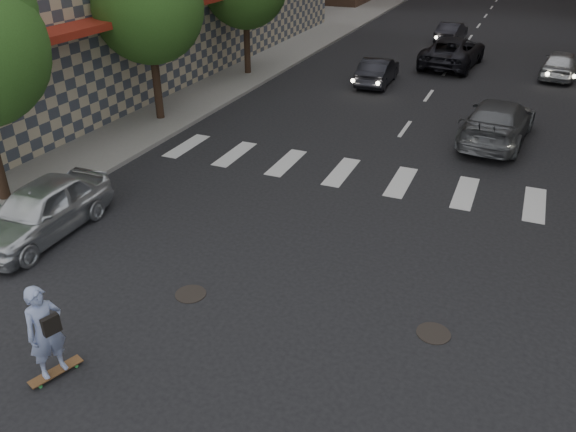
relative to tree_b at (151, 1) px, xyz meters
name	(u,v)px	position (x,y,z in m)	size (l,w,h in m)	color
ground	(246,352)	(9.45, -11.14, -4.65)	(160.00, 160.00, 0.00)	black
sidewalk_left	(178,61)	(-5.05, 8.86, -4.57)	(13.00, 80.00, 0.15)	gray
tree_b	(151,1)	(0.00, 0.00, 0.00)	(4.20, 4.20, 6.60)	#382619
manhole_b	(191,294)	(7.45, -9.94, -4.64)	(0.70, 0.70, 0.02)	black
manhole_c	(433,333)	(12.75, -9.14, -4.64)	(0.70, 0.70, 0.02)	black
skateboarder	(46,332)	(6.50, -13.08, -3.61)	(0.65, 1.02, 1.98)	brown
silver_sedan	(41,210)	(2.45, -9.14, -3.92)	(1.73, 4.29, 1.46)	silver
traffic_car_a	(378,71)	(6.67, 8.86, -3.99)	(1.39, 3.98, 1.31)	black
traffic_car_b	(498,121)	(12.86, 2.86, -3.87)	(2.17, 5.35, 1.55)	#54565B
traffic_car_c	(453,52)	(9.51, 14.13, -3.85)	(2.65, 5.75, 1.60)	black
traffic_car_d	(561,64)	(15.04, 13.78, -3.94)	(1.68, 4.17, 1.42)	#AFB2B7
traffic_car_e	(451,32)	(8.42, 20.81, -4.01)	(1.36, 3.89, 1.28)	black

